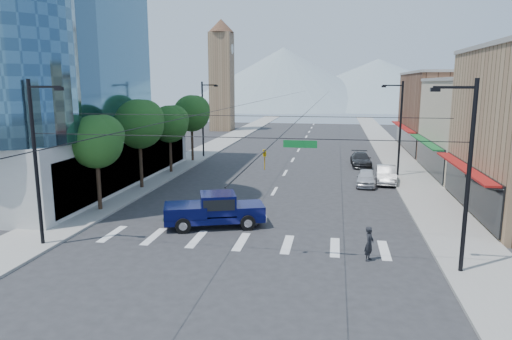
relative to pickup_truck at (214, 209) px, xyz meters
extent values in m
plane|color=#28282B|center=(2.44, -3.99, -1.10)|extent=(160.00, 160.00, 0.00)
cube|color=gray|center=(-9.56, 36.01, -1.02)|extent=(4.00, 120.00, 0.15)
cube|color=gray|center=(14.44, 36.01, -1.02)|extent=(4.00, 120.00, 0.15)
cube|color=tan|center=(22.44, 20.01, 3.40)|extent=(12.00, 14.00, 9.00)
cube|color=brown|center=(22.44, 36.01, 3.90)|extent=(12.00, 18.00, 10.00)
cube|color=#8C6B4C|center=(-14.06, 58.01, 7.90)|extent=(4.00, 4.00, 18.00)
cone|color=brown|center=(-14.06, 58.01, 18.10)|extent=(4.80, 4.80, 2.40)
cone|color=gray|center=(-12.56, 146.01, 9.90)|extent=(80.00, 80.00, 22.00)
cone|color=gray|center=(22.44, 156.01, 7.90)|extent=(90.00, 90.00, 18.00)
cylinder|color=black|center=(-8.76, 2.01, 1.18)|extent=(0.28, 0.28, 4.55)
sphere|color=#264B19|center=(-8.76, 2.01, 3.78)|extent=(3.64, 3.64, 3.64)
sphere|color=#264B19|center=(-8.36, 2.31, 4.18)|extent=(2.86, 2.86, 2.86)
cylinder|color=black|center=(-8.76, 9.01, 1.46)|extent=(0.28, 0.28, 5.11)
sphere|color=#264B19|center=(-8.76, 9.01, 4.38)|extent=(4.09, 4.09, 4.09)
sphere|color=#264B19|center=(-8.36, 9.31, 4.78)|extent=(3.21, 3.21, 3.21)
cylinder|color=black|center=(-8.76, 16.01, 1.18)|extent=(0.28, 0.28, 4.55)
sphere|color=#264B19|center=(-8.76, 16.01, 3.78)|extent=(3.64, 3.64, 3.64)
sphere|color=#264B19|center=(-8.36, 16.31, 4.18)|extent=(2.86, 2.86, 2.86)
cylinder|color=black|center=(-8.76, 23.01, 1.46)|extent=(0.28, 0.28, 5.11)
sphere|color=#264B19|center=(-8.76, 23.01, 4.38)|extent=(4.09, 4.09, 4.09)
sphere|color=#264B19|center=(-8.36, 23.31, 4.78)|extent=(3.21, 3.21, 3.21)
cylinder|color=black|center=(-8.36, -4.99, 3.40)|extent=(0.20, 0.20, 9.00)
cylinder|color=black|center=(13.24, -4.99, 3.40)|extent=(0.20, 0.20, 9.00)
cylinder|color=black|center=(2.44, -4.99, 5.10)|extent=(21.60, 0.04, 0.04)
imported|color=gold|center=(3.94, -4.99, 4.05)|extent=(0.16, 0.20, 1.00)
cube|color=#0C6626|center=(5.64, -4.99, 4.85)|extent=(1.60, 0.06, 0.35)
cylinder|color=black|center=(-8.36, 26.01, 3.40)|extent=(0.20, 0.20, 9.00)
cube|color=black|center=(-7.46, 26.01, 7.50)|extent=(1.80, 0.12, 0.12)
cube|color=black|center=(-6.66, 26.01, 7.40)|extent=(0.40, 0.25, 0.18)
cylinder|color=black|center=(13.24, 18.01, 3.40)|extent=(0.20, 0.20, 9.00)
cube|color=black|center=(12.34, 18.01, 7.50)|extent=(1.80, 0.12, 0.12)
cube|color=black|center=(11.54, 18.01, 7.40)|extent=(0.40, 0.25, 0.18)
cube|color=#080B3C|center=(0.02, 0.01, -0.49)|extent=(6.49, 4.07, 0.39)
cube|color=#080B3C|center=(2.07, 0.71, -0.04)|extent=(2.36, 2.57, 0.61)
cube|color=#080B3C|center=(0.23, 0.08, 0.40)|extent=(2.66, 2.62, 1.22)
cube|color=black|center=(0.23, 0.08, 0.51)|extent=(2.46, 2.58, 0.67)
cube|color=#080B3C|center=(-1.66, -0.57, 0.01)|extent=(3.13, 2.93, 0.72)
cube|color=silver|center=(2.91, 0.99, -0.49)|extent=(0.81, 2.04, 0.39)
cube|color=silver|center=(-2.86, -0.98, -0.49)|extent=(0.81, 2.04, 0.33)
cylinder|color=black|center=(2.20, -0.36, -0.63)|extent=(0.99, 0.62, 0.93)
cylinder|color=black|center=(1.52, 1.63, -0.63)|extent=(0.99, 0.62, 0.93)
cylinder|color=black|center=(-1.47, -1.62, -0.63)|extent=(0.99, 0.62, 0.93)
cylinder|color=black|center=(-2.16, 0.38, -0.63)|extent=(0.99, 0.62, 0.93)
imported|color=black|center=(9.12, -4.04, -0.22)|extent=(0.63, 0.75, 1.76)
imported|color=silver|center=(10.04, 13.48, -0.39)|extent=(2.02, 4.28, 1.42)
imported|color=#B9B9B9|center=(11.84, 14.89, -0.32)|extent=(1.91, 4.79, 1.55)
imported|color=#28292B|center=(10.04, 23.23, -0.37)|extent=(2.22, 5.10, 1.46)
camera|label=1|loc=(7.29, -26.42, 7.66)|focal=32.00mm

